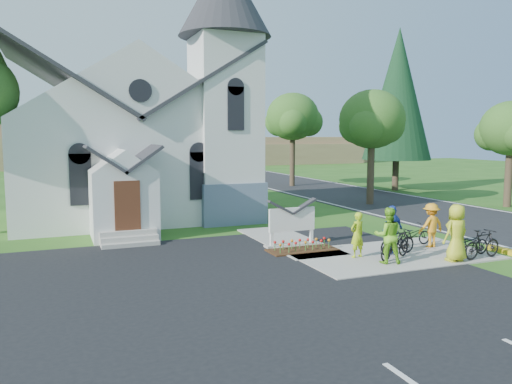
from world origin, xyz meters
name	(u,v)px	position (x,y,z in m)	size (l,w,h in m)	color
ground	(365,263)	(0.00, 0.00, 0.00)	(120.00, 120.00, 0.00)	#285819
parking_lot	(173,308)	(-7.00, -2.00, 0.01)	(20.00, 16.00, 0.02)	black
road	(363,197)	(10.00, 15.00, 0.01)	(8.00, 90.00, 0.02)	black
sidewalk	(393,255)	(1.50, 0.50, 0.03)	(7.00, 4.00, 0.05)	#A6A096
church	(139,116)	(-5.48, 12.48, 5.25)	(12.35, 12.00, 13.00)	silver
church_sign	(292,220)	(-1.20, 3.20, 1.03)	(2.20, 0.40, 1.70)	#A6A096
flower_bed	(302,250)	(-1.20, 2.30, 0.04)	(2.60, 1.10, 0.07)	#321B0D
tree_road_near	(372,120)	(8.50, 12.00, 5.21)	(4.00, 4.00, 7.05)	#37291E
tree_road_mid	(293,117)	(9.00, 24.00, 5.78)	(4.40, 4.40, 7.80)	#37291E
tree_road_far	(511,129)	(15.50, 8.00, 4.63)	(3.60, 3.60, 6.30)	#37291E
conifer	(398,94)	(15.00, 18.00, 7.39)	(5.20, 5.20, 12.40)	#37291E
distant_hills	(154,150)	(3.36, 56.33, 2.17)	(61.00, 10.00, 5.60)	#876B4C
cyclist_0	(357,235)	(0.05, 0.60, 0.84)	(0.58, 0.38, 1.59)	#A5C917
bike_0	(395,246)	(1.12, -0.08, 0.50)	(0.60, 1.71, 0.90)	black
cyclist_1	(388,235)	(0.54, -0.45, 0.98)	(0.91, 0.71, 1.87)	#70BD23
bike_1	(398,241)	(1.60, 0.38, 0.52)	(0.45, 1.58, 0.95)	black
cyclist_2	(392,230)	(1.53, 0.61, 0.92)	(1.02, 0.42, 1.74)	#2241AE
bike_2	(414,235)	(3.10, 1.35, 0.47)	(0.56, 1.61, 0.84)	black
cyclist_3	(431,225)	(3.55, 0.93, 0.89)	(1.08, 0.62, 1.67)	orange
bike_3	(482,244)	(3.92, -1.20, 0.56)	(0.48, 1.70, 1.02)	black
cyclist_4	(456,233)	(2.82, -1.11, 1.02)	(0.95, 0.62, 1.94)	gold
bike_4	(469,243)	(3.91, -0.63, 0.47)	(0.56, 1.61, 0.84)	black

